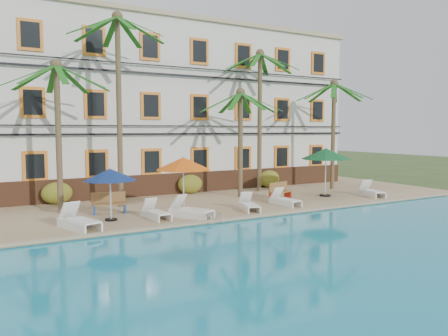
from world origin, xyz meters
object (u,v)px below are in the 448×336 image
palm_c (240,125)px  bench_left (109,203)px  umbrella_green (326,154)px  lounger_d (249,205)px  umbrella_red (183,164)px  lounger_f (371,191)px  lounger_c (190,210)px  palm_a (58,113)px  palm_e (334,117)px  bench_right (279,191)px  umbrella_blue (110,175)px  lounger_b (155,212)px  lounger_e (285,200)px  palm_d (260,101)px  pool_ladder (214,222)px  palm_b (119,84)px  lounger_a (79,221)px

palm_c → bench_left: palm_c is taller
umbrella_green → lounger_d: 6.54m
umbrella_red → lounger_f: size_ratio=1.29×
lounger_c → palm_a: bearing=141.0°
palm_e → bench_right: (-5.54, -1.92, -3.98)m
palm_c → lounger_f: size_ratio=3.02×
umbrella_blue → umbrella_green: size_ratio=0.80×
palm_a → umbrella_blue: (1.50, -2.71, -2.56)m
palm_a → bench_right: bearing=-10.0°
lounger_c → lounger_d: lounger_c is taller
palm_e → lounger_b: size_ratio=3.80×
umbrella_blue → lounger_e: umbrella_blue is taller
umbrella_green → lounger_f: umbrella_green is taller
umbrella_green → lounger_b: 10.68m
lounger_d → bench_left: (-5.74, 2.44, 0.21)m
palm_d → lounger_d: size_ratio=4.72×
umbrella_red → bench_right: bearing=6.3°
bench_right → lounger_c: bearing=-163.0°
umbrella_red → bench_right: (5.78, 0.64, -1.70)m
umbrella_blue → lounger_e: size_ratio=1.21×
lounger_c → bench_right: size_ratio=1.32×
lounger_b → lounger_c: bearing=-18.7°
palm_a → lounger_d: 9.38m
palm_d → umbrella_blue: size_ratio=3.84×
lounger_c → pool_ladder: size_ratio=2.79×
palm_c → bench_right: palm_c is taller
lounger_c → bench_left: (-2.72, 2.58, 0.17)m
umbrella_blue → palm_a: bearing=119.1°
umbrella_green → palm_b: bearing=167.8°
umbrella_red → palm_e: bearing=12.8°
bench_right → palm_a: bearing=170.0°
palm_b → lounger_e: size_ratio=5.07×
lounger_a → pool_ladder: (4.95, -1.44, -0.31)m
palm_d → umbrella_red: palm_d is taller
lounger_c → lounger_f: bearing=1.9°
palm_a → palm_e: palm_e is taller
bench_right → lounger_d: bearing=-150.4°
palm_a → palm_d: size_ratio=0.80×
palm_d → lounger_e: size_ratio=4.64×
palm_a → umbrella_blue: size_ratio=3.07×
lounger_c → palm_c: bearing=38.5°
umbrella_red → bench_right: size_ratio=1.61×
lounger_c → bench_right: 6.29m
palm_d → lounger_b: 10.85m
bench_right → lounger_a: bearing=-170.6°
palm_e → umbrella_blue: (-14.64, -2.76, -2.59)m
palm_e → umbrella_red: 11.83m
palm_a → pool_ladder: palm_a is taller
lounger_a → palm_c: bearing=21.9°
lounger_c → lounger_f: lounger_c is taller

